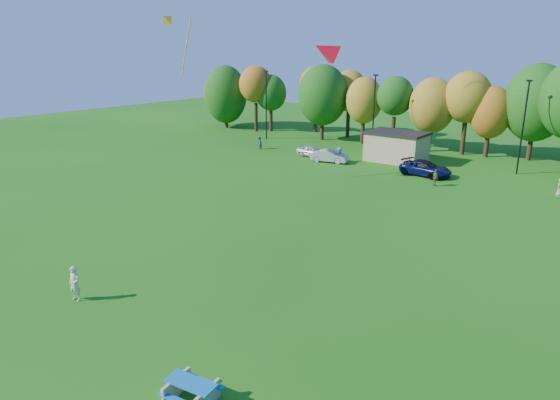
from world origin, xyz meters
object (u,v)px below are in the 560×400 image
Objects in this scene: car_b at (330,156)px; picnic_table at (191,390)px; car_c at (426,169)px; kite_flyer at (75,284)px; car_d at (425,168)px; car_a at (312,151)px.

picnic_table is at bearing -167.18° from car_b.
car_c is at bearing -98.83° from car_b.
kite_flyer is 34.98m from car_d.
kite_flyer reaches higher than picnic_table.
picnic_table is 0.50× the size of car_b.
car_b is at bearing 97.21° from car_c.
kite_flyer is 0.48× the size of car_a.
car_a is 3.34m from car_b.
car_a is at bearing 93.18° from kite_flyer.
car_c reaches higher than car_a.
kite_flyer is at bearing 162.49° from picnic_table.
picnic_table is 10.15m from kite_flyer.
car_d is (-6.29, 36.34, 0.24)m from picnic_table.
car_c is at bearing 91.06° from picnic_table.
car_c is (13.74, -0.48, 0.05)m from car_a.
car_c is 0.10m from car_d.
picnic_table is at bearing -153.29° from car_d.
kite_flyer is 34.93m from car_c.
car_a is 0.91× the size of car_b.
car_d is (13.66, -0.42, 0.07)m from car_a.
picnic_table is 1.14× the size of kite_flyer.
car_a is at bearing 91.59° from car_c.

